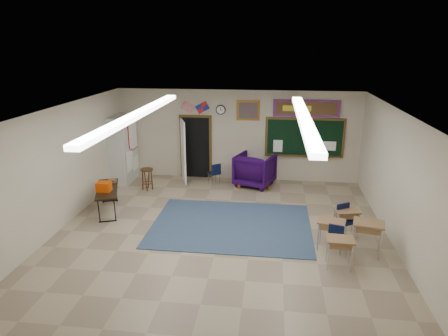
# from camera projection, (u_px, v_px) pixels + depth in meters

# --- Properties ---
(floor) EXTENTS (9.00, 9.00, 0.00)m
(floor) POSITION_uv_depth(u_px,v_px,m) (219.00, 239.00, 9.43)
(floor) COLOR #9B896B
(floor) RESTS_ON ground
(back_wall) EXTENTS (8.00, 0.04, 3.00)m
(back_wall) POSITION_uv_depth(u_px,v_px,m) (237.00, 136.00, 13.24)
(back_wall) COLOR beige
(back_wall) RESTS_ON floor
(front_wall) EXTENTS (8.00, 0.04, 3.00)m
(front_wall) POSITION_uv_depth(u_px,v_px,m) (168.00, 303.00, 4.72)
(front_wall) COLOR beige
(front_wall) RESTS_ON floor
(left_wall) EXTENTS (0.04, 9.00, 3.00)m
(left_wall) POSITION_uv_depth(u_px,v_px,m) (52.00, 173.00, 9.45)
(left_wall) COLOR beige
(left_wall) RESTS_ON floor
(right_wall) EXTENTS (0.04, 9.00, 3.00)m
(right_wall) POSITION_uv_depth(u_px,v_px,m) (404.00, 187.00, 8.51)
(right_wall) COLOR beige
(right_wall) RESTS_ON floor
(ceiling) EXTENTS (8.00, 9.00, 0.04)m
(ceiling) POSITION_uv_depth(u_px,v_px,m) (219.00, 113.00, 8.53)
(ceiling) COLOR #B9BAB5
(ceiling) RESTS_ON back_wall
(area_rug) EXTENTS (4.00, 3.00, 0.02)m
(area_rug) POSITION_uv_depth(u_px,v_px,m) (231.00, 225.00, 10.16)
(area_rug) COLOR #31445E
(area_rug) RESTS_ON floor
(fluorescent_strips) EXTENTS (3.86, 6.00, 0.10)m
(fluorescent_strips) POSITION_uv_depth(u_px,v_px,m) (219.00, 116.00, 8.55)
(fluorescent_strips) COLOR white
(fluorescent_strips) RESTS_ON ceiling
(doorway) EXTENTS (1.10, 0.89, 2.16)m
(doorway) POSITION_uv_depth(u_px,v_px,m) (192.00, 148.00, 13.41)
(doorway) COLOR black
(doorway) RESTS_ON back_wall
(chalkboard) EXTENTS (2.55, 0.14, 1.30)m
(chalkboard) POSITION_uv_depth(u_px,v_px,m) (305.00, 139.00, 12.96)
(chalkboard) COLOR #523A17
(chalkboard) RESTS_ON back_wall
(bulletin_board) EXTENTS (2.10, 0.05, 0.55)m
(bulletin_board) POSITION_uv_depth(u_px,v_px,m) (306.00, 108.00, 12.67)
(bulletin_board) COLOR red
(bulletin_board) RESTS_ON back_wall
(framed_art_print) EXTENTS (0.75, 0.05, 0.65)m
(framed_art_print) POSITION_uv_depth(u_px,v_px,m) (248.00, 110.00, 12.91)
(framed_art_print) COLOR #9C651E
(framed_art_print) RESTS_ON back_wall
(wall_clock) EXTENTS (0.32, 0.05, 0.32)m
(wall_clock) POSITION_uv_depth(u_px,v_px,m) (221.00, 110.00, 13.02)
(wall_clock) COLOR black
(wall_clock) RESTS_ON back_wall
(wall_flags) EXTENTS (1.16, 0.06, 0.70)m
(wall_flags) POSITION_uv_depth(u_px,v_px,m) (195.00, 105.00, 13.06)
(wall_flags) COLOR red
(wall_flags) RESTS_ON back_wall
(storage_cabinet) EXTENTS (0.59, 1.25, 2.20)m
(storage_cabinet) POSITION_uv_depth(u_px,v_px,m) (124.00, 149.00, 13.18)
(storage_cabinet) COLOR beige
(storage_cabinet) RESTS_ON floor
(wingback_armchair) EXTENTS (1.44, 1.46, 1.04)m
(wingback_armchair) POSITION_uv_depth(u_px,v_px,m) (255.00, 170.00, 12.88)
(wingback_armchair) COLOR #1D0535
(wingback_armchair) RESTS_ON floor
(student_chair_reading) EXTENTS (0.51, 0.51, 0.72)m
(student_chair_reading) POSITION_uv_depth(u_px,v_px,m) (214.00, 174.00, 13.01)
(student_chair_reading) COLOR black
(student_chair_reading) RESTS_ON floor
(student_chair_desk_a) EXTENTS (0.46, 0.46, 0.72)m
(student_chair_desk_a) POSITION_uv_depth(u_px,v_px,m) (337.00, 237.00, 8.76)
(student_chair_desk_a) COLOR black
(student_chair_desk_a) RESTS_ON floor
(student_chair_desk_b) EXTENTS (0.55, 0.55, 0.80)m
(student_chair_desk_b) POSITION_uv_depth(u_px,v_px,m) (347.00, 222.00, 9.43)
(student_chair_desk_b) COLOR black
(student_chair_desk_b) RESTS_ON floor
(student_desk_front_left) EXTENTS (0.67, 0.57, 0.70)m
(student_desk_front_left) POSITION_uv_depth(u_px,v_px,m) (331.00, 233.00, 8.88)
(student_desk_front_left) COLOR #936A44
(student_desk_front_left) RESTS_ON floor
(student_desk_front_right) EXTENTS (0.63, 0.52, 0.67)m
(student_desk_front_right) POSITION_uv_depth(u_px,v_px,m) (346.00, 221.00, 9.52)
(student_desk_front_right) COLOR #936A44
(student_desk_front_right) RESTS_ON floor
(student_desk_back_left) EXTENTS (0.57, 0.43, 0.66)m
(student_desk_back_left) POSITION_uv_depth(u_px,v_px,m) (339.00, 251.00, 8.15)
(student_desk_back_left) COLOR #936A44
(student_desk_back_left) RESTS_ON floor
(student_desk_back_right) EXTENTS (0.72, 0.60, 0.76)m
(student_desk_back_right) POSITION_uv_depth(u_px,v_px,m) (367.00, 237.00, 8.65)
(student_desk_back_right) COLOR #936A44
(student_desk_back_right) RESTS_ON floor
(folding_table) EXTENTS (1.06, 1.71, 0.92)m
(folding_table) POSITION_uv_depth(u_px,v_px,m) (108.00, 199.00, 10.91)
(folding_table) COLOR black
(folding_table) RESTS_ON floor
(wooden_stool) EXTENTS (0.39, 0.39, 0.69)m
(wooden_stool) POSITION_uv_depth(u_px,v_px,m) (147.00, 179.00, 12.52)
(wooden_stool) COLOR #503118
(wooden_stool) RESTS_ON floor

